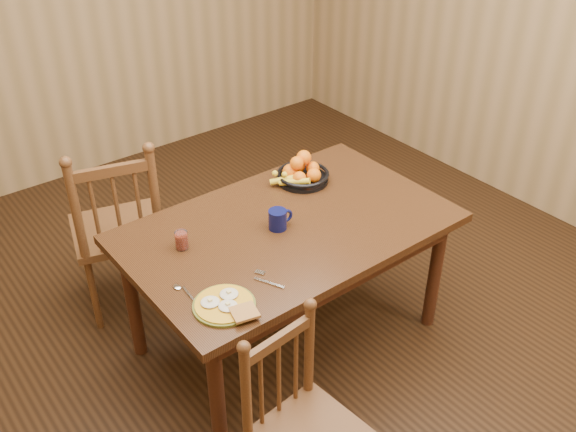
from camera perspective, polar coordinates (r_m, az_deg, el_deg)
room at (r=2.87m, az=0.00°, el=9.21°), size 4.52×5.02×2.72m
dining_table at (r=3.21m, az=0.00°, el=-2.01°), size 1.60×1.00×0.75m
chair_far at (r=3.65m, az=-14.83°, el=-1.25°), size 0.59×0.58×1.07m
chair_near at (r=2.66m, az=1.32°, el=-18.42°), size 0.44×0.42×0.89m
breakfast_plate at (r=2.68m, az=-5.60°, el=-7.84°), size 0.26×0.30×0.04m
fork at (r=2.81m, az=-1.96°, el=-5.64°), size 0.07×0.18×0.00m
spoon at (r=2.80m, az=-9.47°, el=-6.45°), size 0.04×0.16×0.01m
coffee_mug at (r=3.11m, az=-0.86°, el=-0.27°), size 0.13×0.09×0.10m
juice_glass at (r=3.02m, az=-9.43°, el=-2.16°), size 0.06×0.06×0.09m
fruit_bowl at (r=3.50m, az=1.22°, el=3.85°), size 0.32×0.29×0.17m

